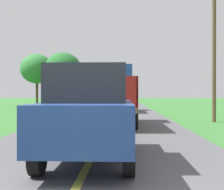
% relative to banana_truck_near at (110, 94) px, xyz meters
% --- Properties ---
extents(centre_line, '(0.14, 108.00, 0.01)m').
position_rel_banana_truck_near_xyz_m(centre_line, '(-0.06, -10.11, -1.38)').
color(centre_line, '#E0D64C').
rests_on(centre_line, road_surface).
extents(banana_truck_near, '(2.38, 5.82, 2.80)m').
position_rel_banana_truck_near_xyz_m(banana_truck_near, '(0.00, 0.00, 0.00)').
color(banana_truck_near, '#2D2D30').
rests_on(banana_truck_near, road_surface).
extents(banana_truck_far, '(2.38, 5.81, 2.80)m').
position_rel_banana_truck_near_xyz_m(banana_truck_far, '(-0.13, 10.75, 0.01)').
color(banana_truck_far, '#2D2D30').
rests_on(banana_truck_far, road_surface).
extents(utility_pole_roadside, '(2.19, 0.20, 7.59)m').
position_rel_banana_truck_near_xyz_m(utility_pole_roadside, '(5.32, 1.75, 2.65)').
color(utility_pole_roadside, brown).
rests_on(utility_pole_roadside, ground).
extents(roadside_tree_near_left, '(3.66, 3.66, 5.91)m').
position_rel_banana_truck_near_xyz_m(roadside_tree_near_left, '(-9.07, 19.84, 2.78)').
color(roadside_tree_near_left, '#4C3823').
rests_on(roadside_tree_near_left, ground).
extents(roadside_tree_mid_right, '(3.82, 3.82, 5.82)m').
position_rel_banana_truck_near_xyz_m(roadside_tree_mid_right, '(-5.77, 17.99, 2.63)').
color(roadside_tree_mid_right, '#4C3823').
rests_on(roadside_tree_mid_right, ground).
extents(following_car, '(1.74, 4.10, 1.92)m').
position_rel_banana_truck_near_xyz_m(following_car, '(-0.05, -8.13, -0.39)').
color(following_car, navy).
rests_on(following_car, road_surface).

